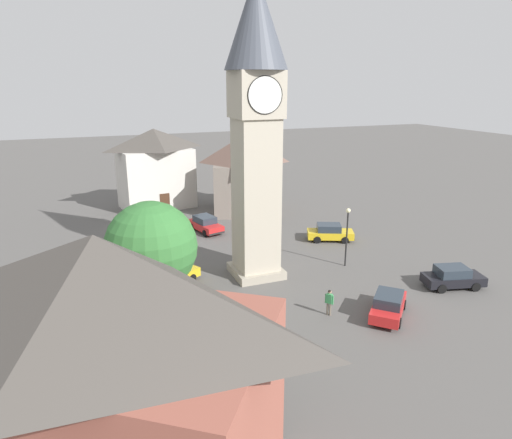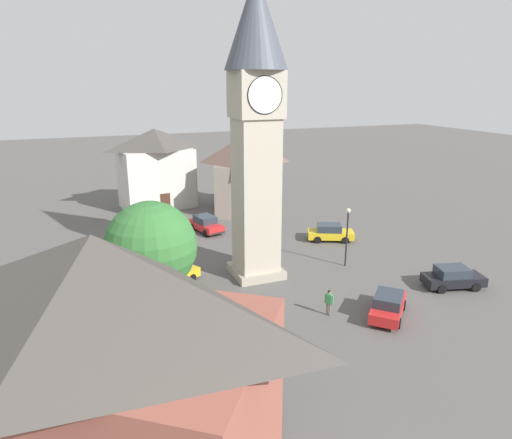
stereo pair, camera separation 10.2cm
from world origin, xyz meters
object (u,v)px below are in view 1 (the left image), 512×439
Objects in this scene: car_blue_kerb at (92,273)px; car_red_corner at (388,305)px; building_corner_back at (156,168)px; lamp_post at (347,227)px; car_silver_kerb at (171,275)px; clock_tower at (256,108)px; pedestrian at (329,300)px; car_black_far at (330,232)px; car_white_side at (205,224)px; building_terrace_right at (107,368)px; car_green_alley at (453,277)px; tree at (151,247)px; building_shop_left at (244,173)px.

car_red_corner is (16.64, -11.72, 0.00)m from car_blue_kerb.
lamp_post is (10.57, -23.14, -1.39)m from building_corner_back.
car_silver_kerb is (5.14, -2.43, 0.00)m from car_blue_kerb.
clock_tower reaches higher than pedestrian.
car_red_corner is (5.21, -8.88, -11.38)m from clock_tower.
clock_tower is 12.29× the size of pedestrian.
car_black_far is at bearing 27.19° from clock_tower.
car_white_side is 0.99× the size of car_black_far.
building_terrace_right is at bearing -126.24° from clock_tower.
building_corner_back is at bearing 117.80° from car_green_alley.
pedestrian is (1.89, -7.43, -11.13)m from clock_tower.
car_green_alley is 0.60× the size of tree.
building_corner_back is (2.84, 21.73, 3.79)m from car_silver_kerb.
building_shop_left reaches higher than car_blue_kerb.
car_white_side is (-0.77, 11.27, -11.38)m from clock_tower.
lamp_post is at bearing 76.33° from car_red_corner.
car_blue_kerb and car_black_far have the same top height.
pedestrian is at bearing -17.48° from tree.
building_corner_back reaches higher than car_black_far.
tree is (-8.15, -4.27, -7.39)m from clock_tower.
building_terrace_right is at bearing -111.59° from car_white_side.
car_red_corner and car_black_far have the same top height.
pedestrian is at bearing -37.65° from car_blue_kerb.
car_black_far is at bearing 44.63° from building_terrace_right.
car_white_side is (-5.97, 20.15, 0.00)m from car_red_corner.
car_black_far is at bearing 59.36° from pedestrian.
pedestrian is at bearing -75.72° from clock_tower.
car_black_far is at bearing 5.02° from car_blue_kerb.
building_shop_left is at bearing 105.61° from car_green_alley.
car_blue_kerb and car_red_corner have the same top height.
pedestrian is at bearing 156.50° from car_red_corner.
car_white_side is at bearing 122.75° from lamp_post.
car_black_far is (20.48, 1.80, 0.00)m from car_blue_kerb.
car_white_side is 2.61× the size of pedestrian.
pedestrian is (-3.32, 1.44, 0.25)m from car_red_corner.
car_blue_kerb is at bearing 168.29° from lamp_post.
car_blue_kerb is at bearing 154.68° from car_silver_kerb.
pedestrian is 0.36× the size of lamp_post.
building_shop_left is (-3.76, 12.18, 3.56)m from car_black_far.
car_blue_kerb is (-11.43, 2.85, -11.38)m from clock_tower.
building_shop_left reaches higher than car_green_alley.
clock_tower is at bearing -81.15° from building_corner_back.
clock_tower is 1.58× the size of building_terrace_right.
car_white_side is (5.52, 10.86, 0.00)m from car_silver_kerb.
building_terrace_right reaches higher than car_red_corner.
clock_tower is 2.33× the size of building_corner_back.
building_terrace_right is at bearing -141.89° from lamp_post.
building_terrace_right reaches higher than pedestrian.
building_corner_back is (-5.34, 29.58, 3.54)m from pedestrian.
car_silver_kerb is 0.60× the size of tree.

